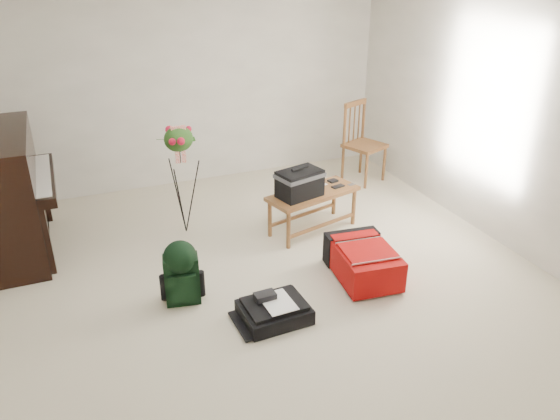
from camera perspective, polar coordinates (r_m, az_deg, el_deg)
name	(u,v)px	position (r m, az deg, el deg)	size (l,w,h in m)	color
floor	(275,283)	(5.14, -0.47, -7.68)	(5.00, 5.50, 0.01)	beige
wall_back	(193,87)	(7.09, -9.06, 12.60)	(5.00, 0.04, 2.50)	silver
wall_right	(509,124)	(5.92, 22.78, 8.28)	(0.04, 5.50, 2.50)	silver
piano	(11,196)	(6.04, -26.28, 1.28)	(0.71, 1.50, 1.25)	black
bench	(302,185)	(5.78, 2.36, 2.59)	(1.09, 0.65, 0.79)	brown
dining_chair	(363,143)	(7.29, 8.70, 6.93)	(0.59, 0.59, 1.05)	brown
red_suitcase	(360,258)	(5.24, 8.39, -5.02)	(0.59, 0.81, 0.33)	#C1080B
black_duffel	(274,310)	(4.65, -0.62, -10.44)	(0.57, 0.46, 0.23)	black
green_backpack	(181,270)	(4.80, -10.28, -6.15)	(0.33, 0.30, 0.59)	black
flower_stand	(182,181)	(5.87, -10.19, 3.03)	(0.41, 0.41, 1.24)	black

